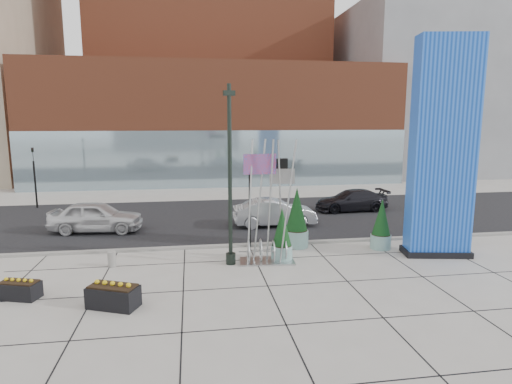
{
  "coord_description": "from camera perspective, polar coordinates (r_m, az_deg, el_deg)",
  "views": [
    {
      "loc": [
        -1.64,
        -15.35,
        5.9
      ],
      "look_at": [
        1.03,
        2.0,
        2.93
      ],
      "focal_mm": 30.0,
      "sensor_mm": 36.0,
      "label": 1
    }
  ],
  "objects": [
    {
      "name": "traffic_signal",
      "position": [
        32.27,
        -27.44,
        2.1
      ],
      "size": [
        0.15,
        0.18,
        4.1
      ],
      "color": "black",
      "rests_on": "ground"
    },
    {
      "name": "box_planter_north",
      "position": [
        16.62,
        -29.0,
        -11.25
      ],
      "size": [
        1.43,
        1.0,
        0.71
      ],
      "rotation": [
        0.0,
        0.0,
        -0.3
      ],
      "color": "black",
      "rests_on": "ground"
    },
    {
      "name": "lamp_post",
      "position": [
        17.27,
        -3.48,
        -0.14
      ],
      "size": [
        0.48,
        0.4,
        7.29
      ],
      "rotation": [
        0.0,
        0.0,
        0.18
      ],
      "color": "black",
      "rests_on": "ground"
    },
    {
      "name": "round_planter_mid",
      "position": [
        20.09,
        5.43,
        -3.6
      ],
      "size": [
        1.13,
        1.13,
        2.82
      ],
      "color": "#83B0AB",
      "rests_on": "ground"
    },
    {
      "name": "curb_edge",
      "position": [
        20.28,
        -3.78,
        -7.17
      ],
      "size": [
        80.0,
        0.3,
        0.12
      ],
      "primitive_type": "cube",
      "color": "gray",
      "rests_on": "ground"
    },
    {
      "name": "tower_glass_front",
      "position": [
        37.8,
        -4.73,
        4.39
      ],
      "size": [
        34.0,
        0.6,
        5.0
      ],
      "primitive_type": "cube",
      "color": "#8CA5B2",
      "rests_on": "ground"
    },
    {
      "name": "public_art_sculpture",
      "position": [
        17.85,
        1.55,
        -5.16
      ],
      "size": [
        2.35,
        1.31,
        5.16
      ],
      "rotation": [
        0.0,
        0.0,
        -0.08
      ],
      "color": "#AFB2B3",
      "rests_on": "ground"
    },
    {
      "name": "blue_pylon",
      "position": [
        19.94,
        23.61,
        4.83
      ],
      "size": [
        2.98,
        1.72,
        9.36
      ],
      "rotation": [
        0.0,
        0.0,
        -0.18
      ],
      "color": "#0C3EB7",
      "rests_on": "ground"
    },
    {
      "name": "street_asphalt",
      "position": [
        26.08,
        -4.94,
        -3.5
      ],
      "size": [
        80.0,
        12.0,
        0.02
      ],
      "primitive_type": "cube",
      "color": "black",
      "rests_on": "ground"
    },
    {
      "name": "box_planter_south",
      "position": [
        14.69,
        -18.5,
        -12.91
      ],
      "size": [
        1.76,
        1.34,
        0.87
      ],
      "rotation": [
        0.0,
        0.0,
        -0.4
      ],
      "color": "black",
      "rests_on": "ground"
    },
    {
      "name": "car_dark_east",
      "position": [
        28.69,
        12.59,
        -1.11
      ],
      "size": [
        4.82,
        2.12,
        1.38
      ],
      "primitive_type": "imported",
      "rotation": [
        0.0,
        0.0,
        -1.53
      ],
      "color": "black",
      "rests_on": "ground"
    },
    {
      "name": "building_grey_parking",
      "position": [
        54.92,
        22.0,
        12.14
      ],
      "size": [
        20.0,
        18.0,
        18.0
      ],
      "primitive_type": "cube",
      "color": "slate",
      "rests_on": "ground"
    },
    {
      "name": "tower_podium",
      "position": [
        42.44,
        -5.26,
        9.01
      ],
      "size": [
        34.0,
        10.0,
        11.0
      ],
      "primitive_type": "cube",
      "color": "brown",
      "rests_on": "ground"
    },
    {
      "name": "car_silver_mid",
      "position": [
        24.02,
        2.47,
        -2.78
      ],
      "size": [
        4.62,
        1.65,
        1.52
      ],
      "primitive_type": "imported",
      "rotation": [
        0.0,
        0.0,
        1.56
      ],
      "color": "#A7A9AF",
      "rests_on": "ground"
    },
    {
      "name": "round_planter_west",
      "position": [
        18.21,
        3.47,
        -5.8
      ],
      "size": [
        0.91,
        0.91,
        2.27
      ],
      "color": "#83B0AB",
      "rests_on": "ground"
    },
    {
      "name": "round_planter_east",
      "position": [
        20.59,
        16.37,
        -4.26
      ],
      "size": [
        0.94,
        0.94,
        2.34
      ],
      "color": "#83B0AB",
      "rests_on": "ground"
    },
    {
      "name": "ground",
      "position": [
        16.53,
        -2.54,
        -11.33
      ],
      "size": [
        160.0,
        160.0,
        0.0
      ],
      "primitive_type": "plane",
      "color": "#9E9991",
      "rests_on": "ground"
    },
    {
      "name": "overhead_street_sign",
      "position": [
        19.58,
        1.2,
        2.68
      ],
      "size": [
        1.94,
        0.51,
        4.13
      ],
      "rotation": [
        0.0,
        0.0,
        0.18
      ],
      "color": "black",
      "rests_on": "ground"
    },
    {
      "name": "car_white_west",
      "position": [
        24.28,
        -20.53,
        -3.12
      ],
      "size": [
        4.96,
        2.42,
        1.63
      ],
      "primitive_type": "imported",
      "rotation": [
        0.0,
        0.0,
        1.47
      ],
      "color": "silver",
      "rests_on": "ground"
    },
    {
      "name": "concrete_bollard",
      "position": [
        18.52,
        -18.67,
        -8.47
      ],
      "size": [
        0.33,
        0.33,
        0.64
      ],
      "primitive_type": "cylinder",
      "color": "gray",
      "rests_on": "ground"
    }
  ]
}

